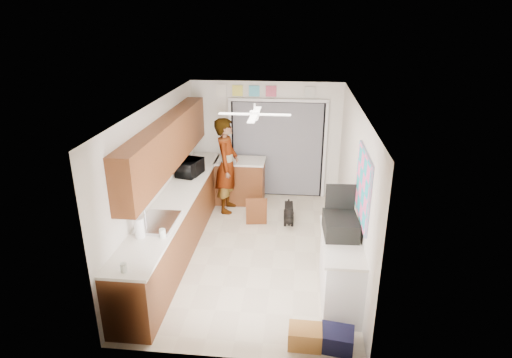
{
  "coord_description": "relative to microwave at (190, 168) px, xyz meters",
  "views": [
    {
      "loc": [
        0.7,
        -6.39,
        3.8
      ],
      "look_at": [
        0.0,
        0.4,
        1.15
      ],
      "focal_mm": 30.0,
      "sensor_mm": 36.0,
      "label": 1
    }
  ],
  "objects": [
    {
      "name": "jar_a",
      "position": [
        0.22,
        -2.4,
        -0.09
      ],
      "size": [
        0.11,
        0.11,
        0.12
      ],
      "primitive_type": "cylinder",
      "rotation": [
        0.0,
        0.0,
        0.29
      ],
      "color": "silver",
      "rests_on": "left_countertop"
    },
    {
      "name": "left_base_cabinets",
      "position": [
        0.02,
        -1.02,
        -0.64
      ],
      "size": [
        0.6,
        4.8,
        0.9
      ],
      "primitive_type": "cube",
      "color": "brown",
      "rests_on": "floor"
    },
    {
      "name": "ceiling",
      "position": [
        1.32,
        -1.02,
        1.41
      ],
      "size": [
        5.0,
        5.0,
        0.0
      ],
      "primitive_type": "plane",
      "rotation": [
        3.14,
        0.0,
        0.0
      ],
      "color": "white",
      "rests_on": "ground"
    },
    {
      "name": "wall_back",
      "position": [
        1.32,
        1.48,
        0.16
      ],
      "size": [
        3.2,
        0.0,
        3.2
      ],
      "primitive_type": "plane",
      "rotation": [
        1.57,
        0.0,
        0.0
      ],
      "color": "silver",
      "rests_on": "ground"
    },
    {
      "name": "microwave",
      "position": [
        0.0,
        0.0,
        0.0
      ],
      "size": [
        0.48,
        0.61,
        0.3
      ],
      "primitive_type": "imported",
      "rotation": [
        0.0,
        0.0,
        1.34
      ],
      "color": "black",
      "rests_on": "left_countertop"
    },
    {
      "name": "header_frame_2",
      "position": [
        1.42,
        1.45,
        1.21
      ],
      "size": [
        0.22,
        0.02,
        0.22
      ],
      "primitive_type": "cube",
      "color": "#C84B65",
      "rests_on": "wall_back"
    },
    {
      "name": "cardboard_box",
      "position": [
        2.19,
        -3.22,
        -0.96
      ],
      "size": [
        0.41,
        0.31,
        0.25
      ],
      "primitive_type": "cube",
      "rotation": [
        0.0,
        0.0,
        -0.02
      ],
      "color": "#C0843C",
      "rests_on": "floor"
    },
    {
      "name": "floor",
      "position": [
        1.32,
        -1.02,
        -1.09
      ],
      "size": [
        5.0,
        5.0,
        0.0
      ],
      "primitive_type": "plane",
      "color": "beige",
      "rests_on": "ground"
    },
    {
      "name": "man",
      "position": [
        0.61,
        0.53,
        -0.12
      ],
      "size": [
        0.48,
        0.72,
        1.93
      ],
      "primitive_type": "imported",
      "rotation": [
        0.0,
        0.0,
        1.54
      ],
      "color": "white",
      "rests_on": "floor"
    },
    {
      "name": "header_frame_0",
      "position": [
        0.72,
        1.45,
        1.21
      ],
      "size": [
        0.22,
        0.02,
        0.22
      ],
      "primitive_type": "cube",
      "color": "#ECEA4E",
      "rests_on": "wall_back"
    },
    {
      "name": "dog",
      "position": [
        1.88,
        0.05,
        -0.87
      ],
      "size": [
        0.26,
        0.56,
        0.43
      ],
      "primitive_type": "cube",
      "rotation": [
        0.0,
        0.0,
        0.05
      ],
      "color": "black",
      "rests_on": "floor"
    },
    {
      "name": "suitcase_lid",
      "position": [
        2.64,
        -1.77,
        0.23
      ],
      "size": [
        0.42,
        0.05,
        0.5
      ],
      "primitive_type": "cube",
      "rotation": [
        0.0,
        0.0,
        0.05
      ],
      "color": "black",
      "rests_on": "suitcase"
    },
    {
      "name": "wall_right",
      "position": [
        2.92,
        -1.02,
        0.16
      ],
      "size": [
        0.0,
        5.0,
        5.0
      ],
      "primitive_type": "plane",
      "rotation": [
        1.57,
        0.0,
        -1.57
      ],
      "color": "silver",
      "rests_on": "ground"
    },
    {
      "name": "suitcase",
      "position": [
        2.64,
        -2.06,
        -0.02
      ],
      "size": [
        0.48,
        0.63,
        0.26
      ],
      "primitive_type": "cube",
      "rotation": [
        0.0,
        0.0,
        0.05
      ],
      "color": "black",
      "rests_on": "right_counter_top"
    },
    {
      "name": "door_trim_head",
      "position": [
        1.57,
        1.42,
        1.03
      ],
      "size": [
        2.1,
        0.04,
        0.06
      ],
      "primitive_type": "cube",
      "color": "white",
      "rests_on": "wall_back"
    },
    {
      "name": "route66_sign",
      "position": [
        0.37,
        1.45,
        1.21
      ],
      "size": [
        0.22,
        0.02,
        0.26
      ],
      "primitive_type": "cube",
      "color": "silver",
      "rests_on": "wall_back"
    },
    {
      "name": "header_frame_1",
      "position": [
        1.07,
        1.45,
        1.21
      ],
      "size": [
        0.22,
        0.02,
        0.22
      ],
      "primitive_type": "cube",
      "color": "#50BED6",
      "rests_on": "wall_back"
    },
    {
      "name": "ceiling_fan",
      "position": [
        1.32,
        -0.82,
        1.23
      ],
      "size": [
        1.14,
        1.14,
        0.24
      ],
      "primitive_type": "cube",
      "color": "white",
      "rests_on": "ceiling"
    },
    {
      "name": "suitcase_rim",
      "position": [
        2.64,
        -2.06,
        -0.13
      ],
      "size": [
        0.47,
        0.6,
        0.02
      ],
      "primitive_type": "cube",
      "rotation": [
        0.0,
        0.0,
        0.05
      ],
      "color": "yellow",
      "rests_on": "suitcase"
    },
    {
      "name": "navy_crate",
      "position": [
        2.57,
        -3.22,
        -0.97
      ],
      "size": [
        0.44,
        0.39,
        0.24
      ],
      "primitive_type": "cube",
      "rotation": [
        0.0,
        0.0,
        -0.15
      ],
      "color": "black",
      "rests_on": "floor"
    },
    {
      "name": "peninsula_top",
      "position": [
        0.82,
        0.98,
        -0.17
      ],
      "size": [
        1.04,
        0.64,
        0.04
      ],
      "primitive_type": "cube",
      "color": "white",
      "rests_on": "peninsula_base"
    },
    {
      "name": "cabinet_door_panel",
      "position": [
        1.28,
        -0.13,
        -0.79
      ],
      "size": [
        0.42,
        0.2,
        0.59
      ],
      "primitive_type": "cube",
      "rotation": [
        0.21,
        0.0,
        0.13
      ],
      "color": "brown",
      "rests_on": "floor"
    },
    {
      "name": "faucet",
      "position": [
        -0.16,
        -2.02,
        -0.04
      ],
      "size": [
        0.03,
        0.03,
        0.22
      ],
      "primitive_type": "cylinder",
      "color": "silver",
      "rests_on": "left_countertop"
    },
    {
      "name": "door_trim_left",
      "position": [
        0.55,
        1.42,
        -0.04
      ],
      "size": [
        0.06,
        0.04,
        2.1
      ],
      "primitive_type": "cube",
      "color": "white",
      "rests_on": "wall_back"
    },
    {
      "name": "paper_towel_roll",
      "position": [
        -0.09,
        -2.43,
        -0.0
      ],
      "size": [
        0.18,
        0.18,
        0.29
      ],
      "primitive_type": "cylinder",
      "rotation": [
        0.0,
        0.0,
        -0.42
      ],
      "color": "white",
      "rests_on": "left_countertop"
    },
    {
      "name": "right_counter_top",
      "position": [
        2.66,
        -2.22,
        -0.17
      ],
      "size": [
        0.54,
        1.44,
        0.04
      ],
      "primitive_type": "cube",
      "color": "white",
      "rests_on": "right_counter_base"
    },
    {
      "name": "jar_b",
      "position": [
        0.02,
        -3.27,
        -0.09
      ],
      "size": [
        0.09,
        0.09,
        0.11
      ],
      "primitive_type": "cylinder",
      "rotation": [
        0.0,
        0.0,
        0.26
      ],
      "color": "silver",
      "rests_on": "left_countertop"
    },
    {
      "name": "right_counter_base",
      "position": [
        2.67,
        -2.22,
        -0.64
      ],
      "size": [
        0.5,
        1.4,
        0.9
      ],
      "primitive_type": "cube",
      "color": "white",
      "rests_on": "floor"
    },
    {
      "name": "back_opening_recess",
      "position": [
        1.57,
        1.45,
        -0.04
      ],
      "size": [
        2.0,
        0.06,
        2.1
      ],
      "primitive_type": "cube",
      "color": "black",
      "rests_on": "wall_back"
    },
    {
      "name": "left_countertop",
      "position": [
        0.03,
        -1.02,
        -0.17
      ],
      "size": [
        0.62,
        4.8,
        0.04
      ],
      "primitive_type": "cube",
      "color": "white",
      "rests_on": "left_base_cabinets"
    },
    {
      "name": "wall_left",
      "position": [
        -0.28,
        -1.02,
        0.16
      ],
      "size": [
        0.0,
        5.0,
        5.0
      ],
      "primitive_type": "plane",
      "rotation": [
        1.57,
        0.0,
        1.57
      ],
      "color": "silver",
      "rests_on": "ground"
    },
    {
      "name": "upper_cabinets",
      "position": [
        -0.12,
        -0.82,
        0.71
      ],
      "size": [
        0.32,
        4.0,
        0.8
      ],
      "primitive_type": "cube",
      "color": "brown",
      "rests_on": "wall_left"
    },
    {
      "name": "abstract_painting",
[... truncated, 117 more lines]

